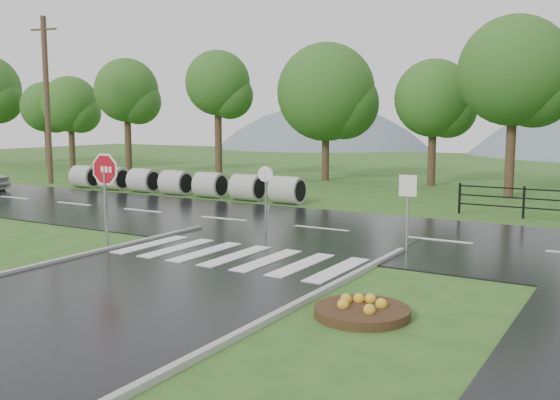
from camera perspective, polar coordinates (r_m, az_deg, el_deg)
The scene contains 10 objects.
ground at distance 13.07m, azimuth -16.86°, elevation -9.25°, with size 120.00×120.00×0.00m, color #2F5B1E.
main_road at distance 20.93m, azimuth 3.79°, elevation -2.72°, with size 90.00×8.00×0.04m, color black.
crosswalk at distance 16.71m, azimuth -4.06°, elevation -5.11°, with size 6.50×2.80×0.02m.
treeline at distance 33.63m, azimuth 16.26°, elevation 0.84°, with size 83.20×5.20×10.00m.
culvert_pipes at distance 30.83m, azimuth -9.50°, elevation 1.58°, with size 13.90×1.20×1.20m.
stop_sign at distance 18.63m, azimuth -15.72°, elevation 1.96°, with size 1.28×0.09×2.89m.
flower_bed at distance 11.93m, azimuth 7.51°, elevation -9.92°, with size 1.80×1.80×0.36m.
reg_sign_small at distance 17.41m, azimuth 11.59°, elevation 0.19°, with size 0.48×0.09×2.17m.
reg_sign_round at distance 20.22m, azimuth -1.33°, elevation 0.88°, with size 0.49×0.16×2.17m.
utility_pole_west at distance 38.05m, azimuth -20.54°, elevation 8.58°, with size 1.65×0.48×9.37m.
Camera 1 is at (9.35, -8.37, 3.68)m, focal length 40.00 mm.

